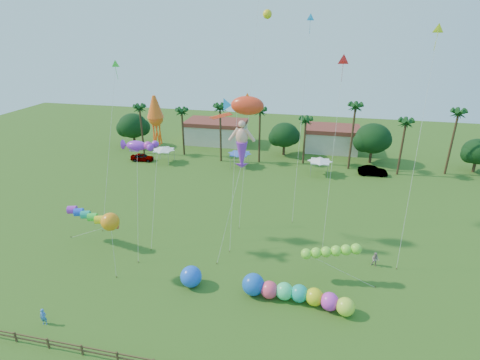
% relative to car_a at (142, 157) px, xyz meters
% --- Properties ---
extents(ground, '(160.00, 160.00, 0.00)m').
position_rel_car_a_xyz_m(ground, '(24.34, -35.87, -0.72)').
color(ground, '#285116').
rests_on(ground, ground).
extents(tree_line, '(69.46, 8.91, 11.00)m').
position_rel_car_a_xyz_m(tree_line, '(27.91, 8.12, 3.56)').
color(tree_line, '#3A2819').
rests_on(tree_line, ground).
extents(buildings_row, '(35.00, 7.00, 4.00)m').
position_rel_car_a_xyz_m(buildings_row, '(21.25, 14.13, 1.28)').
color(buildings_row, beige).
rests_on(buildings_row, ground).
extents(tent_row, '(31.00, 4.00, 0.60)m').
position_rel_car_a_xyz_m(tent_row, '(18.34, 0.46, 2.03)').
color(tent_row, white).
rests_on(tent_row, ground).
extents(car_a, '(4.37, 2.11, 1.44)m').
position_rel_car_a_xyz_m(car_a, '(0.00, 0.00, 0.00)').
color(car_a, '#4C4C54').
rests_on(car_a, ground).
extents(car_b, '(4.79, 1.88, 1.55)m').
position_rel_car_a_xyz_m(car_b, '(41.16, 1.78, 0.06)').
color(car_b, '#4C4C54').
rests_on(car_b, ground).
extents(spectator_a, '(0.62, 0.46, 1.56)m').
position_rel_car_a_xyz_m(spectator_a, '(10.26, -39.68, 0.06)').
color(spectator_a, '#3972C8').
rests_on(spectator_a, ground).
extents(spectator_b, '(0.91, 0.80, 1.59)m').
position_rel_car_a_xyz_m(spectator_b, '(38.75, -24.91, 0.08)').
color(spectator_b, gray).
rests_on(spectator_b, ground).
extents(caterpillar_inflatable, '(10.41, 2.95, 2.12)m').
position_rel_car_a_xyz_m(caterpillar_inflatable, '(30.69, -32.24, 0.17)').
color(caterpillar_inflatable, '#FF4368').
rests_on(caterpillar_inflatable, ground).
extents(blue_ball, '(2.10, 2.10, 2.10)m').
position_rel_car_a_xyz_m(blue_ball, '(20.83, -32.11, 0.33)').
color(blue_ball, blue).
rests_on(blue_ball, ground).
extents(rainbow_tube, '(8.50, 1.92, 3.62)m').
position_rel_car_a_xyz_m(rainbow_tube, '(8.73, -27.87, 2.43)').
color(rainbow_tube, red).
rests_on(rainbow_tube, ground).
extents(green_worm, '(9.76, 2.00, 3.66)m').
position_rel_car_a_xyz_m(green_worm, '(31.61, -28.77, 2.31)').
color(green_worm, '#81E633').
rests_on(green_worm, ground).
extents(orange_ball_kite, '(2.30, 2.30, 7.08)m').
position_rel_car_a_xyz_m(orange_ball_kite, '(12.94, -32.13, 5.47)').
color(orange_ball_kite, orange).
rests_on(orange_ball_kite, ground).
extents(merman_kite, '(2.90, 5.98, 14.08)m').
position_rel_car_a_xyz_m(merman_kite, '(23.96, -23.21, 10.84)').
color(merman_kite, '#F9A78D').
rests_on(merman_kite, ground).
extents(fish_kite, '(5.76, 6.65, 16.73)m').
position_rel_car_a_xyz_m(fish_kite, '(24.03, -20.79, 14.87)').
color(fish_kite, '#F8391B').
rests_on(fish_kite, ground).
extents(squid_kite, '(1.91, 5.32, 16.77)m').
position_rel_car_a_xyz_m(squid_kite, '(14.24, -22.89, 13.44)').
color(squid_kite, '#F95A14').
rests_on(squid_kite, ground).
extents(lobster_kite, '(4.35, 5.14, 12.82)m').
position_rel_car_a_xyz_m(lobster_kite, '(13.45, -26.33, 11.34)').
color(lobster_kite, purple).
rests_on(lobster_kite, ground).
extents(delta_kite_red, '(1.38, 4.73, 20.87)m').
position_rel_car_a_xyz_m(delta_kite_red, '(33.68, -18.30, 19.21)').
color(delta_kite_red, '#FF1C1C').
rests_on(delta_kite_red, ground).
extents(delta_kite_yellow, '(1.21, 4.27, 23.82)m').
position_rel_car_a_xyz_m(delta_kite_yellow, '(41.55, -21.06, 21.93)').
color(delta_kite_yellow, '#CADD16').
rests_on(delta_kite_yellow, ground).
extents(delta_kite_green, '(2.26, 5.24, 19.92)m').
position_rel_car_a_xyz_m(delta_kite_green, '(8.28, -19.82, 18.14)').
color(delta_kite_green, '#35E135').
rests_on(delta_kite_green, ground).
extents(delta_kite_blue, '(1.06, 5.17, 24.84)m').
position_rel_car_a_xyz_m(delta_kite_blue, '(29.74, -12.76, 22.80)').
color(delta_kite_blue, '#1888DB').
rests_on(delta_kite_blue, ground).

